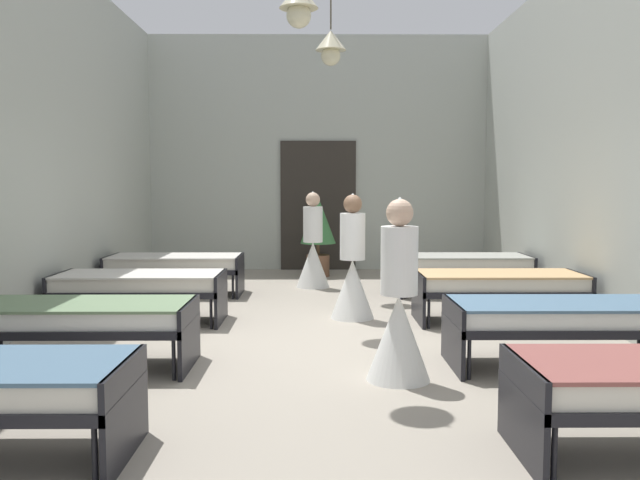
% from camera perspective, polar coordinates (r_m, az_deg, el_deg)
% --- Properties ---
extents(ground_plane, '(6.84, 12.07, 0.10)m').
position_cam_1_polar(ground_plane, '(6.72, 0.04, -9.24)').
color(ground_plane, '#9E9384').
extents(room_shell, '(6.64, 11.67, 4.34)m').
position_cam_1_polar(room_shell, '(7.87, -0.03, 9.16)').
color(room_shell, '#B2B7AD').
rests_on(room_shell, ground).
extents(bed_left_row_1, '(1.90, 0.84, 0.57)m').
position_cam_1_polar(bed_left_row_1, '(6.03, -20.07, -6.40)').
color(bed_left_row_1, black).
rests_on(bed_left_row_1, ground).
extents(bed_right_row_1, '(1.90, 0.84, 0.57)m').
position_cam_1_polar(bed_right_row_1, '(6.06, 20.18, -6.34)').
color(bed_right_row_1, black).
rests_on(bed_right_row_1, ground).
extents(bed_left_row_2, '(1.90, 0.84, 0.57)m').
position_cam_1_polar(bed_left_row_2, '(7.82, -15.39, -3.77)').
color(bed_left_row_2, black).
rests_on(bed_left_row_2, ground).
extents(bed_right_row_2, '(1.90, 0.84, 0.57)m').
position_cam_1_polar(bed_right_row_2, '(7.84, 15.31, -3.74)').
color(bed_right_row_2, black).
rests_on(bed_right_row_2, ground).
extents(bed_left_row_3, '(1.90, 0.84, 0.57)m').
position_cam_1_polar(bed_left_row_3, '(9.65, -12.47, -2.11)').
color(bed_left_row_3, black).
rests_on(bed_left_row_3, ground).
extents(bed_right_row_3, '(1.90, 0.84, 0.57)m').
position_cam_1_polar(bed_right_row_3, '(9.67, 12.27, -2.09)').
color(bed_right_row_3, black).
rests_on(bed_right_row_3, ground).
extents(nurse_near_aisle, '(0.52, 0.52, 1.49)m').
position_cam_1_polar(nurse_near_aisle, '(7.79, 2.84, -2.97)').
color(nurse_near_aisle, white).
rests_on(nurse_near_aisle, ground).
extents(nurse_mid_aisle, '(0.52, 0.52, 1.49)m').
position_cam_1_polar(nurse_mid_aisle, '(10.15, -0.62, -1.15)').
color(nurse_mid_aisle, white).
rests_on(nurse_mid_aisle, ground).
extents(nurse_far_aisle, '(0.52, 0.52, 1.49)m').
position_cam_1_polar(nurse_far_aisle, '(5.36, 6.86, -6.54)').
color(nurse_far_aisle, white).
rests_on(nurse_far_aisle, ground).
extents(potted_plant, '(0.62, 0.62, 1.40)m').
position_cam_1_polar(potted_plant, '(11.32, -0.18, 1.13)').
color(potted_plant, brown).
rests_on(potted_plant, ground).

